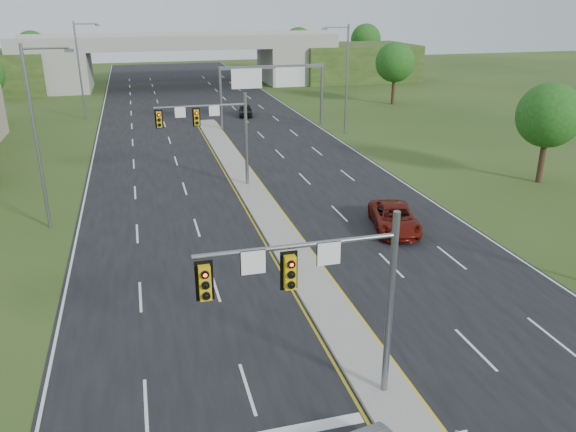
{
  "coord_description": "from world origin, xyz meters",
  "views": [
    {
      "loc": [
        -7.65,
        -15.07,
        13.24
      ],
      "look_at": [
        -0.72,
        10.51,
        3.0
      ],
      "focal_mm": 35.0,
      "sensor_mm": 36.0,
      "label": 1
    }
  ],
  "objects_px": {
    "signal_mast_far": "(215,126)",
    "overpass": "(180,64)",
    "sign_gantry": "(271,79)",
    "car_far_a": "(394,218)",
    "signal_mast_near": "(328,285)",
    "car_far_c": "(246,110)"
  },
  "relations": [
    {
      "from": "signal_mast_far",
      "to": "overpass",
      "type": "bearing_deg",
      "value": 87.65
    },
    {
      "from": "signal_mast_far",
      "to": "sign_gantry",
      "type": "xyz_separation_m",
      "value": [
        8.95,
        19.99,
        0.51
      ]
    },
    {
      "from": "car_far_a",
      "to": "signal_mast_near",
      "type": "bearing_deg",
      "value": -109.38
    },
    {
      "from": "overpass",
      "to": "car_far_c",
      "type": "distance_m",
      "value": 28.67
    },
    {
      "from": "signal_mast_near",
      "to": "car_far_a",
      "type": "distance_m",
      "value": 17.32
    },
    {
      "from": "signal_mast_near",
      "to": "sign_gantry",
      "type": "distance_m",
      "value": 45.88
    },
    {
      "from": "overpass",
      "to": "car_far_a",
      "type": "height_order",
      "value": "overpass"
    },
    {
      "from": "signal_mast_near",
      "to": "car_far_a",
      "type": "xyz_separation_m",
      "value": [
        9.23,
        14.12,
        -3.95
      ]
    },
    {
      "from": "signal_mast_near",
      "to": "car_far_c",
      "type": "relative_size",
      "value": 1.79
    },
    {
      "from": "overpass",
      "to": "signal_mast_near",
      "type": "bearing_deg",
      "value": -91.62
    },
    {
      "from": "signal_mast_far",
      "to": "car_far_a",
      "type": "distance_m",
      "value": 14.81
    },
    {
      "from": "overpass",
      "to": "sign_gantry",
      "type": "bearing_deg",
      "value": -79.21
    },
    {
      "from": "sign_gantry",
      "to": "overpass",
      "type": "relative_size",
      "value": 0.14
    },
    {
      "from": "signal_mast_far",
      "to": "car_far_c",
      "type": "height_order",
      "value": "signal_mast_far"
    },
    {
      "from": "signal_mast_near",
      "to": "car_far_a",
      "type": "relative_size",
      "value": 1.29
    },
    {
      "from": "signal_mast_near",
      "to": "sign_gantry",
      "type": "relative_size",
      "value": 0.6
    },
    {
      "from": "signal_mast_near",
      "to": "car_far_c",
      "type": "bearing_deg",
      "value": 81.88
    },
    {
      "from": "sign_gantry",
      "to": "overpass",
      "type": "height_order",
      "value": "overpass"
    },
    {
      "from": "car_far_a",
      "to": "overpass",
      "type": "bearing_deg",
      "value": 109.84
    },
    {
      "from": "signal_mast_near",
      "to": "sign_gantry",
      "type": "height_order",
      "value": "signal_mast_near"
    },
    {
      "from": "overpass",
      "to": "car_far_a",
      "type": "bearing_deg",
      "value": -83.97
    },
    {
      "from": "signal_mast_far",
      "to": "sign_gantry",
      "type": "bearing_deg",
      "value": 65.89
    }
  ]
}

